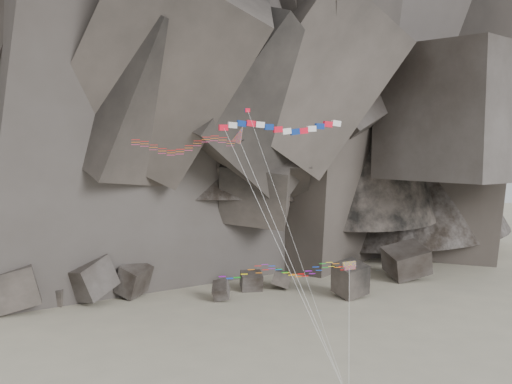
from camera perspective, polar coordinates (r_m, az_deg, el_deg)
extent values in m
cube|color=#47423F|center=(99.15, -0.42, -8.07)|extent=(3.34, 3.53, 3.05)
cube|color=#47423F|center=(95.62, -14.81, -8.07)|extent=(9.52, 9.03, 7.13)
cube|color=#47423F|center=(96.56, -10.80, -8.00)|extent=(6.02, 6.46, 5.55)
cube|color=#47423F|center=(96.22, -17.34, -8.75)|extent=(4.85, 5.56, 3.90)
cube|color=#47423F|center=(93.79, -3.13, -9.10)|extent=(3.18, 3.87, 3.17)
cube|color=#47423F|center=(108.74, 13.20, -6.54)|extent=(7.08, 6.82, 6.38)
cube|color=#47423F|center=(99.43, -18.08, -7.77)|extent=(7.26, 7.27, 4.82)
cube|color=#47423F|center=(100.39, 2.33, -7.99)|extent=(4.08, 3.80, 3.15)
cube|color=#47423F|center=(95.89, 8.38, -7.98)|extent=(5.53, 6.09, 5.70)
cube|color=#47423F|center=(93.78, -20.92, -8.34)|extent=(8.33, 7.11, 7.24)
cylinder|color=silver|center=(57.57, 3.19, -6.44)|extent=(8.09, 8.22, 22.49)
cube|color=red|center=(59.96, -2.92, 5.74)|extent=(0.83, 0.56, 0.55)
cube|color=white|center=(60.10, -2.11, 5.96)|extent=(0.87, 0.56, 0.61)
cube|color=navy|center=(60.20, -1.29, 6.10)|extent=(0.89, 0.56, 0.65)
cube|color=red|center=(60.29, -0.47, 6.12)|extent=(0.90, 0.56, 0.65)
cube|color=white|center=(60.38, 0.34, 6.00)|extent=(0.88, 0.56, 0.62)
cube|color=navy|center=(60.50, 1.15, 5.80)|extent=(0.84, 0.56, 0.56)
cube|color=red|center=(60.69, 1.95, 5.58)|extent=(0.86, 0.56, 0.60)
cube|color=white|center=(60.93, 2.72, 5.42)|extent=(0.89, 0.56, 0.64)
cube|color=navy|center=(61.24, 3.48, 5.37)|extent=(0.90, 0.56, 0.66)
cube|color=red|center=(61.59, 4.22, 5.45)|extent=(0.88, 0.56, 0.63)
cube|color=white|center=(61.97, 4.94, 5.63)|extent=(0.85, 0.56, 0.58)
cube|color=navy|center=(62.34, 5.67, 5.84)|extent=(0.85, 0.56, 0.58)
cube|color=red|center=(62.68, 6.40, 6.01)|extent=(0.89, 0.56, 0.64)
cube|color=white|center=(62.98, 7.13, 6.07)|extent=(0.90, 0.56, 0.66)
cylinder|color=silver|center=(57.63, 2.51, -5.96)|extent=(9.32, 8.89, 23.39)
cube|color=yellow|center=(64.09, 8.29, -6.40)|extent=(1.38, 0.56, 0.74)
cube|color=#0CB219|center=(63.98, 8.34, -6.68)|extent=(1.15, 0.41, 0.51)
cylinder|color=silver|center=(61.02, 8.27, -11.87)|extent=(3.14, 8.47, 9.98)
cube|color=red|center=(58.35, -0.75, 7.28)|extent=(0.50, 0.31, 0.35)
cube|color=navy|center=(58.32, -0.92, 7.28)|extent=(0.20, 0.14, 0.36)
cylinder|color=silver|center=(56.88, 3.67, -5.33)|extent=(7.42, 7.08, 24.95)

